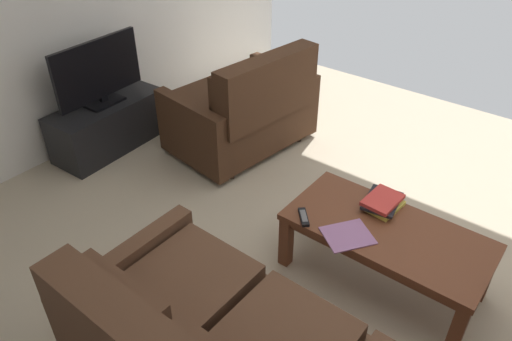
# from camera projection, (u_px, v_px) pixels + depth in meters

# --- Properties ---
(ground_plane) EXTENTS (5.79, 5.11, 0.01)m
(ground_plane) POSITION_uv_depth(u_px,v_px,m) (387.00, 263.00, 3.17)
(ground_plane) COLOR #B7A88E
(loveseat_near) EXTENTS (0.95, 1.28, 0.92)m
(loveseat_near) POSITION_uv_depth(u_px,v_px,m) (245.00, 108.00, 4.13)
(loveseat_near) COLOR black
(loveseat_near) RESTS_ON ground
(coffee_table) EXTENTS (1.18, 0.58, 0.42)m
(coffee_table) POSITION_uv_depth(u_px,v_px,m) (386.00, 237.00, 2.85)
(coffee_table) COLOR brown
(coffee_table) RESTS_ON ground
(tv_stand) EXTENTS (0.46, 1.03, 0.43)m
(tv_stand) POSITION_uv_depth(u_px,v_px,m) (109.00, 125.00, 4.23)
(tv_stand) COLOR black
(tv_stand) RESTS_ON ground
(flat_tv) EXTENTS (0.21, 0.83, 0.55)m
(flat_tv) POSITION_uv_depth(u_px,v_px,m) (98.00, 72.00, 3.95)
(flat_tv) COLOR black
(flat_tv) RESTS_ON tv_stand
(book_stack) EXTENTS (0.24, 0.30, 0.07)m
(book_stack) POSITION_uv_depth(u_px,v_px,m) (383.00, 202.00, 2.96)
(book_stack) COLOR #E0CC4C
(book_stack) RESTS_ON coffee_table
(tv_remote) EXTENTS (0.14, 0.15, 0.02)m
(tv_remote) POSITION_uv_depth(u_px,v_px,m) (304.00, 217.00, 2.88)
(tv_remote) COLOR black
(tv_remote) RESTS_ON coffee_table
(loose_magazine) EXTENTS (0.34, 0.35, 0.01)m
(loose_magazine) POSITION_uv_depth(u_px,v_px,m) (348.00, 235.00, 2.76)
(loose_magazine) COLOR #996699
(loose_magazine) RESTS_ON coffee_table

